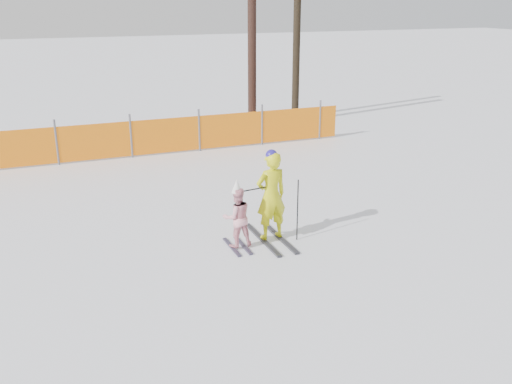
% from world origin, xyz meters
% --- Properties ---
extents(ground, '(120.00, 120.00, 0.00)m').
position_xyz_m(ground, '(0.00, 0.00, 0.00)').
color(ground, white).
rests_on(ground, ground).
extents(adult, '(0.65, 1.62, 1.75)m').
position_xyz_m(adult, '(0.32, 0.54, 0.87)').
color(adult, black).
rests_on(adult, ground).
extents(child, '(0.55, 0.85, 1.30)m').
position_xyz_m(child, '(-0.39, 0.44, 0.60)').
color(child, black).
rests_on(child, ground).
extents(ski_poles, '(1.05, 0.21, 1.19)m').
position_xyz_m(ski_poles, '(0.54, 0.38, 0.73)').
color(ski_poles, black).
rests_on(ski_poles, ground).
extents(safety_fence, '(16.59, 0.06, 1.25)m').
position_xyz_m(safety_fence, '(-2.82, 7.34, 0.56)').
color(safety_fence, '#595960').
rests_on(safety_fence, ground).
extents(tree_trunks, '(2.50, 1.47, 6.37)m').
position_xyz_m(tree_trunks, '(4.45, 10.17, 2.96)').
color(tree_trunks, black).
rests_on(tree_trunks, ground).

